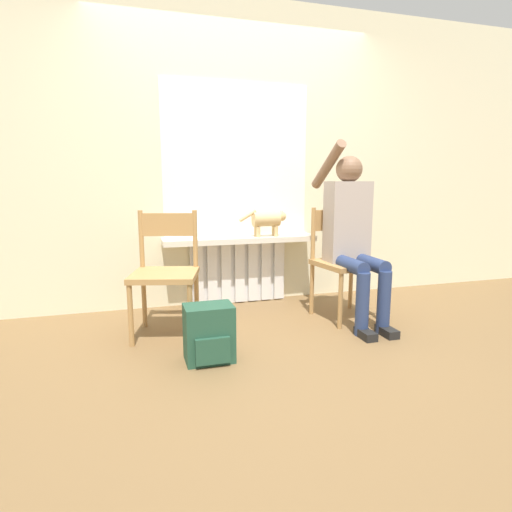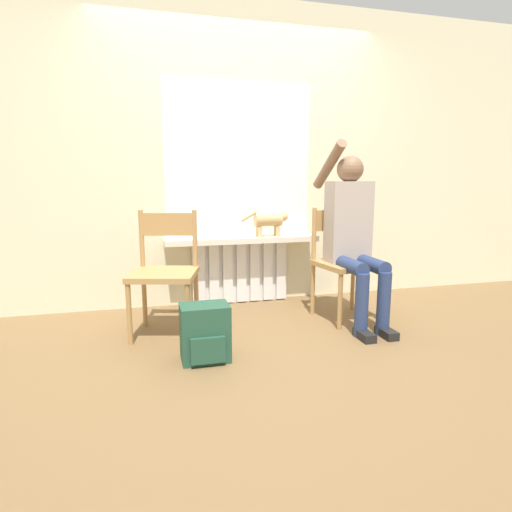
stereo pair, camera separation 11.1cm
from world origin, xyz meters
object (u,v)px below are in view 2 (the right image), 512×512
at_px(chair_right, 345,261).
at_px(backpack, 205,333).
at_px(cat, 269,220).
at_px(chair_left, 165,270).
at_px(person, 353,230).

relative_size(chair_right, backpack, 2.51).
bearing_deg(chair_right, backpack, -163.33).
bearing_deg(chair_right, cat, 123.30).
bearing_deg(backpack, chair_left, 109.97).
height_order(person, backpack, person).
relative_size(person, cat, 3.23).
bearing_deg(chair_right, person, -94.29).
bearing_deg(person, chair_right, 93.91).
relative_size(chair_left, chair_right, 1.00).
distance_m(person, backpack, 1.45).
xyz_separation_m(person, cat, (-0.49, 0.66, 0.04)).
distance_m(chair_left, cat, 1.15).
bearing_deg(backpack, chair_right, 24.87).
bearing_deg(chair_left, person, 10.89).
distance_m(cat, backpack, 1.49).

